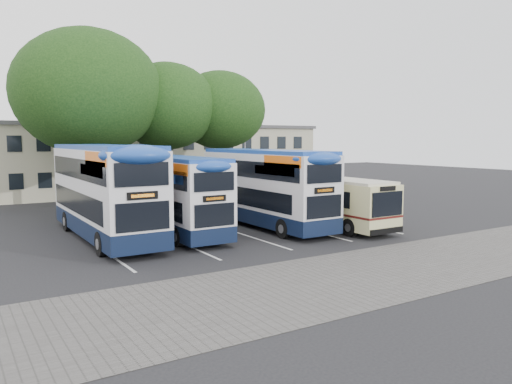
{
  "coord_description": "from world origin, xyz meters",
  "views": [
    {
      "loc": [
        -16.38,
        -17.79,
        4.81
      ],
      "look_at": [
        -2.18,
        5.0,
        1.98
      ],
      "focal_mm": 35.0,
      "sensor_mm": 36.0,
      "label": 1
    }
  ],
  "objects_px": {
    "bus_dd_mid": "(171,191)",
    "bus_dd_left": "(104,187)",
    "tree_right": "(220,110)",
    "lamp_post": "(245,136)",
    "bus_single": "(325,198)",
    "tree_mid": "(167,106)",
    "tree_left": "(88,92)",
    "bus_dd_right": "(265,184)"
  },
  "relations": [
    {
      "from": "bus_dd_mid",
      "to": "bus_dd_left",
      "type": "bearing_deg",
      "value": 171.55
    },
    {
      "from": "tree_right",
      "to": "bus_dd_mid",
      "type": "relative_size",
      "value": 1.06
    },
    {
      "from": "lamp_post",
      "to": "bus_single",
      "type": "relative_size",
      "value": 0.99
    },
    {
      "from": "tree_mid",
      "to": "bus_dd_mid",
      "type": "relative_size",
      "value": 1.09
    },
    {
      "from": "tree_mid",
      "to": "tree_right",
      "type": "height_order",
      "value": "tree_mid"
    },
    {
      "from": "tree_left",
      "to": "tree_right",
      "type": "xyz_separation_m",
      "value": [
        10.01,
        0.05,
        -0.89
      ]
    },
    {
      "from": "bus_dd_left",
      "to": "bus_single",
      "type": "relative_size",
      "value": 1.19
    },
    {
      "from": "lamp_post",
      "to": "bus_dd_mid",
      "type": "height_order",
      "value": "lamp_post"
    },
    {
      "from": "bus_dd_left",
      "to": "bus_single",
      "type": "distance_m",
      "value": 11.84
    },
    {
      "from": "tree_mid",
      "to": "bus_dd_mid",
      "type": "xyz_separation_m",
      "value": [
        -4.33,
        -11.2,
        -5.05
      ]
    },
    {
      "from": "lamp_post",
      "to": "tree_left",
      "type": "bearing_deg",
      "value": -168.03
    },
    {
      "from": "tree_mid",
      "to": "bus_single",
      "type": "height_order",
      "value": "tree_mid"
    },
    {
      "from": "bus_dd_left",
      "to": "bus_dd_mid",
      "type": "relative_size",
      "value": 1.15
    },
    {
      "from": "bus_single",
      "to": "bus_dd_left",
      "type": "bearing_deg",
      "value": 166.6
    },
    {
      "from": "tree_right",
      "to": "lamp_post",
      "type": "bearing_deg",
      "value": 36.17
    },
    {
      "from": "tree_mid",
      "to": "tree_right",
      "type": "relative_size",
      "value": 1.03
    },
    {
      "from": "bus_dd_mid",
      "to": "lamp_post",
      "type": "bearing_deg",
      "value": 47.93
    },
    {
      "from": "lamp_post",
      "to": "bus_dd_left",
      "type": "xyz_separation_m",
      "value": [
        -15.94,
        -13.57,
        -2.58
      ]
    },
    {
      "from": "tree_left",
      "to": "tree_right",
      "type": "distance_m",
      "value": 10.05
    },
    {
      "from": "tree_mid",
      "to": "bus_dd_right",
      "type": "relative_size",
      "value": 1.02
    },
    {
      "from": "lamp_post",
      "to": "tree_right",
      "type": "xyz_separation_m",
      "value": [
        -4.0,
        -2.93,
        2.0
      ]
    },
    {
      "from": "lamp_post",
      "to": "bus_dd_left",
      "type": "relative_size",
      "value": 0.83
    },
    {
      "from": "tree_mid",
      "to": "bus_dd_right",
      "type": "xyz_separation_m",
      "value": [
        0.88,
        -11.89,
        -4.89
      ]
    },
    {
      "from": "tree_left",
      "to": "bus_dd_right",
      "type": "relative_size",
      "value": 1.2
    },
    {
      "from": "bus_dd_mid",
      "to": "tree_left",
      "type": "bearing_deg",
      "value": 96.79
    },
    {
      "from": "lamp_post",
      "to": "bus_dd_mid",
      "type": "relative_size",
      "value": 0.95
    },
    {
      "from": "lamp_post",
      "to": "tree_left",
      "type": "height_order",
      "value": "tree_left"
    },
    {
      "from": "tree_right",
      "to": "tree_left",
      "type": "bearing_deg",
      "value": -179.74
    },
    {
      "from": "lamp_post",
      "to": "tree_left",
      "type": "distance_m",
      "value": 14.61
    },
    {
      "from": "tree_left",
      "to": "bus_dd_right",
      "type": "xyz_separation_m",
      "value": [
        6.53,
        -11.78,
        -5.64
      ]
    },
    {
      "from": "tree_mid",
      "to": "tree_left",
      "type": "bearing_deg",
      "value": -178.82
    },
    {
      "from": "tree_left",
      "to": "tree_mid",
      "type": "height_order",
      "value": "tree_left"
    },
    {
      "from": "bus_dd_right",
      "to": "tree_mid",
      "type": "bearing_deg",
      "value": 94.25
    },
    {
      "from": "tree_mid",
      "to": "bus_single",
      "type": "distance_m",
      "value": 15.12
    },
    {
      "from": "tree_right",
      "to": "bus_dd_mid",
      "type": "distance_m",
      "value": 14.94
    },
    {
      "from": "bus_dd_right",
      "to": "tree_right",
      "type": "bearing_deg",
      "value": 73.62
    },
    {
      "from": "bus_dd_left",
      "to": "bus_dd_mid",
      "type": "bearing_deg",
      "value": -8.45
    },
    {
      "from": "tree_left",
      "to": "bus_dd_mid",
      "type": "xyz_separation_m",
      "value": [
        1.32,
        -11.09,
        -5.79
      ]
    },
    {
      "from": "bus_dd_mid",
      "to": "tree_mid",
      "type": "bearing_deg",
      "value": 68.88
    },
    {
      "from": "tree_mid",
      "to": "bus_dd_left",
      "type": "distance_m",
      "value": 13.95
    },
    {
      "from": "tree_mid",
      "to": "bus_dd_left",
      "type": "height_order",
      "value": "tree_mid"
    },
    {
      "from": "tree_right",
      "to": "bus_dd_right",
      "type": "bearing_deg",
      "value": -106.38
    }
  ]
}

